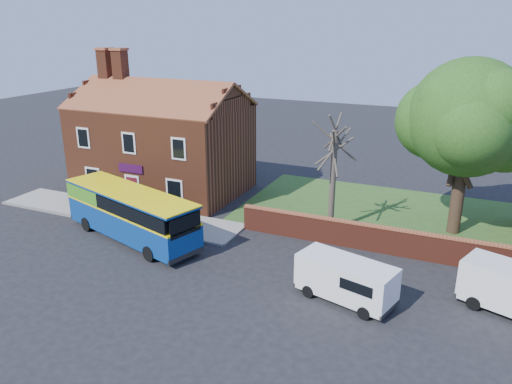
% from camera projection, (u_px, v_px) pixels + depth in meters
% --- Properties ---
extents(ground, '(120.00, 120.00, 0.00)m').
position_uv_depth(ground, '(155.00, 270.00, 26.50)').
color(ground, black).
rests_on(ground, ground).
extents(pavement, '(18.00, 3.50, 0.12)m').
position_uv_depth(pavement, '(119.00, 213.00, 34.14)').
color(pavement, gray).
rests_on(pavement, ground).
extents(kerb, '(18.00, 0.15, 0.14)m').
position_uv_depth(kerb, '(101.00, 222.00, 32.62)').
color(kerb, slate).
rests_on(kerb, ground).
extents(grass_strip, '(26.00, 12.00, 0.04)m').
position_uv_depth(grass_strip, '(435.00, 222.00, 32.74)').
color(grass_strip, '#426B28').
rests_on(grass_strip, ground).
extents(shop_building, '(12.30, 8.13, 10.50)m').
position_uv_depth(shop_building, '(163.00, 147.00, 38.03)').
color(shop_building, brown).
rests_on(shop_building, ground).
extents(boundary_wall, '(22.00, 0.38, 1.60)m').
position_uv_depth(boundary_wall, '(427.00, 247.00, 27.29)').
color(boundary_wall, maroon).
rests_on(boundary_wall, ground).
extents(bus, '(10.27, 5.39, 3.04)m').
position_uv_depth(bus, '(128.00, 211.00, 29.92)').
color(bus, navy).
rests_on(bus, ground).
extents(van_near, '(4.94, 3.01, 2.03)m').
position_uv_depth(van_near, '(346.00, 279.00, 23.24)').
color(van_near, white).
rests_on(van_near, ground).
extents(large_tree, '(8.76, 6.93, 10.69)m').
position_uv_depth(large_tree, '(470.00, 121.00, 29.05)').
color(large_tree, black).
rests_on(large_tree, ground).
extents(bare_tree, '(2.64, 3.14, 7.03)m').
position_uv_depth(bare_tree, '(333.00, 176.00, 30.25)').
color(bare_tree, '#4C4238').
rests_on(bare_tree, ground).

